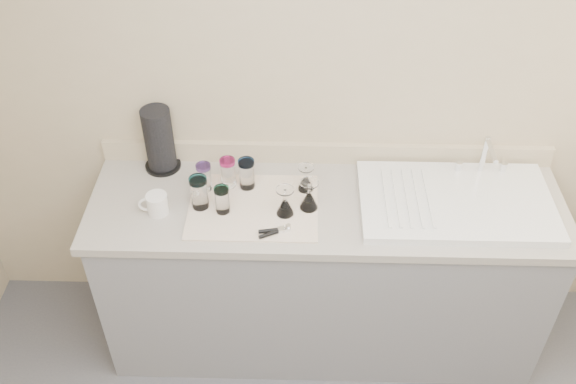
{
  "coord_description": "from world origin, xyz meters",
  "views": [
    {
      "loc": [
        -0.11,
        -0.86,
        2.75
      ],
      "look_at": [
        -0.17,
        1.15,
        1.0
      ],
      "focal_mm": 40.0,
      "sensor_mm": 36.0,
      "label": 1
    }
  ],
  "objects_px": {
    "tumbler_teal": "(204,177)",
    "white_mug": "(157,204)",
    "sink_unit": "(456,201)",
    "tumbler_cyan": "(228,172)",
    "goblet_front_right": "(309,199)",
    "paper_towel_roll": "(159,140)",
    "tumbler_purple": "(247,174)",
    "goblet_front_left": "(285,205)",
    "tumbler_blue": "(222,200)",
    "tumbler_magenta": "(199,192)",
    "can_opener": "(275,231)",
    "goblet_back_right": "(306,182)"
  },
  "relations": [
    {
      "from": "tumbler_purple",
      "to": "tumbler_blue",
      "type": "distance_m",
      "value": 0.19
    },
    {
      "from": "sink_unit",
      "to": "tumbler_teal",
      "type": "bearing_deg",
      "value": 176.36
    },
    {
      "from": "sink_unit",
      "to": "tumbler_magenta",
      "type": "height_order",
      "value": "sink_unit"
    },
    {
      "from": "tumbler_purple",
      "to": "goblet_back_right",
      "type": "distance_m",
      "value": 0.26
    },
    {
      "from": "goblet_front_left",
      "to": "goblet_front_right",
      "type": "relative_size",
      "value": 0.96
    },
    {
      "from": "goblet_front_left",
      "to": "sink_unit",
      "type": "bearing_deg",
      "value": 6.5
    },
    {
      "from": "goblet_front_right",
      "to": "white_mug",
      "type": "xyz_separation_m",
      "value": [
        -0.64,
        -0.04,
        -0.01
      ]
    },
    {
      "from": "tumbler_magenta",
      "to": "goblet_front_right",
      "type": "bearing_deg",
      "value": 0.54
    },
    {
      "from": "tumbler_purple",
      "to": "goblet_front_left",
      "type": "bearing_deg",
      "value": -44.83
    },
    {
      "from": "sink_unit",
      "to": "goblet_back_right",
      "type": "bearing_deg",
      "value": 173.17
    },
    {
      "from": "sink_unit",
      "to": "tumbler_blue",
      "type": "xyz_separation_m",
      "value": [
        -0.99,
        -0.08,
        0.05
      ]
    },
    {
      "from": "sink_unit",
      "to": "can_opener",
      "type": "height_order",
      "value": "sink_unit"
    },
    {
      "from": "sink_unit",
      "to": "white_mug",
      "type": "height_order",
      "value": "sink_unit"
    },
    {
      "from": "tumbler_teal",
      "to": "white_mug",
      "type": "relative_size",
      "value": 0.99
    },
    {
      "from": "tumbler_magenta",
      "to": "goblet_front_left",
      "type": "distance_m",
      "value": 0.36
    },
    {
      "from": "goblet_front_right",
      "to": "white_mug",
      "type": "bearing_deg",
      "value": -176.48
    },
    {
      "from": "tumbler_blue",
      "to": "paper_towel_roll",
      "type": "relative_size",
      "value": 0.41
    },
    {
      "from": "tumbler_teal",
      "to": "goblet_back_right",
      "type": "height_order",
      "value": "tumbler_teal"
    },
    {
      "from": "white_mug",
      "to": "tumbler_purple",
      "type": "bearing_deg",
      "value": 24.83
    },
    {
      "from": "tumbler_magenta",
      "to": "goblet_front_right",
      "type": "relative_size",
      "value": 1.09
    },
    {
      "from": "tumbler_purple",
      "to": "sink_unit",
      "type": "bearing_deg",
      "value": -5.56
    },
    {
      "from": "tumbler_cyan",
      "to": "goblet_back_right",
      "type": "distance_m",
      "value": 0.34
    },
    {
      "from": "tumbler_teal",
      "to": "paper_towel_roll",
      "type": "bearing_deg",
      "value": 143.69
    },
    {
      "from": "tumbler_magenta",
      "to": "goblet_back_right",
      "type": "distance_m",
      "value": 0.46
    },
    {
      "from": "white_mug",
      "to": "tumbler_blue",
      "type": "bearing_deg",
      "value": 1.35
    },
    {
      "from": "tumbler_magenta",
      "to": "goblet_front_left",
      "type": "xyz_separation_m",
      "value": [
        0.36,
        -0.04,
        -0.03
      ]
    },
    {
      "from": "sink_unit",
      "to": "tumbler_cyan",
      "type": "relative_size",
      "value": 5.97
    },
    {
      "from": "sink_unit",
      "to": "can_opener",
      "type": "xyz_separation_m",
      "value": [
        -0.77,
        -0.2,
        -0.0
      ]
    },
    {
      "from": "tumbler_magenta",
      "to": "tumbler_blue",
      "type": "relative_size",
      "value": 1.21
    },
    {
      "from": "paper_towel_roll",
      "to": "can_opener",
      "type": "bearing_deg",
      "value": -38.92
    },
    {
      "from": "goblet_front_right",
      "to": "paper_towel_roll",
      "type": "distance_m",
      "value": 0.73
    },
    {
      "from": "tumbler_cyan",
      "to": "tumbler_purple",
      "type": "relative_size",
      "value": 0.97
    },
    {
      "from": "goblet_front_left",
      "to": "tumbler_magenta",
      "type": "bearing_deg",
      "value": 174.3
    },
    {
      "from": "tumbler_purple",
      "to": "paper_towel_roll",
      "type": "bearing_deg",
      "value": 160.71
    },
    {
      "from": "tumbler_blue",
      "to": "can_opener",
      "type": "xyz_separation_m",
      "value": [
        0.22,
        -0.13,
        -0.06
      ]
    },
    {
      "from": "tumbler_teal",
      "to": "can_opener",
      "type": "bearing_deg",
      "value": -40.58
    },
    {
      "from": "tumbler_magenta",
      "to": "paper_towel_roll",
      "type": "relative_size",
      "value": 0.5
    },
    {
      "from": "tumbler_cyan",
      "to": "tumbler_purple",
      "type": "distance_m",
      "value": 0.08
    },
    {
      "from": "tumbler_purple",
      "to": "tumbler_blue",
      "type": "bearing_deg",
      "value": -118.99
    },
    {
      "from": "paper_towel_roll",
      "to": "tumbler_blue",
      "type": "bearing_deg",
      "value": -44.53
    },
    {
      "from": "sink_unit",
      "to": "goblet_front_right",
      "type": "height_order",
      "value": "sink_unit"
    },
    {
      "from": "tumbler_purple",
      "to": "goblet_front_right",
      "type": "relative_size",
      "value": 1.02
    },
    {
      "from": "tumbler_magenta",
      "to": "tumbler_blue",
      "type": "bearing_deg",
      "value": -16.06
    },
    {
      "from": "tumbler_magenta",
      "to": "paper_towel_roll",
      "type": "xyz_separation_m",
      "value": [
        -0.21,
        0.27,
        0.06
      ]
    },
    {
      "from": "tumbler_purple",
      "to": "can_opener",
      "type": "xyz_separation_m",
      "value": [
        0.13,
        -0.29,
        -0.06
      ]
    },
    {
      "from": "tumbler_teal",
      "to": "goblet_front_left",
      "type": "relative_size",
      "value": 0.97
    },
    {
      "from": "goblet_front_left",
      "to": "can_opener",
      "type": "height_order",
      "value": "goblet_front_left"
    },
    {
      "from": "sink_unit",
      "to": "paper_towel_roll",
      "type": "bearing_deg",
      "value": 170.09
    },
    {
      "from": "white_mug",
      "to": "goblet_front_right",
      "type": "bearing_deg",
      "value": 3.52
    },
    {
      "from": "can_opener",
      "to": "paper_towel_roll",
      "type": "bearing_deg",
      "value": 141.08
    }
  ]
}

